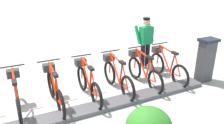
{
  "coord_description": "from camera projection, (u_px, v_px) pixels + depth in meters",
  "views": [
    {
      "loc": [
        -4.16,
        1.01,
        2.93
      ],
      "look_at": [
        0.5,
        -1.24,
        0.9
      ],
      "focal_mm": 35.95,
      "sensor_mm": 36.0,
      "label": 1
    }
  ],
  "objects": [
    {
      "name": "ground_plane",
      "position": [
        71.0,
        116.0,
        4.96
      ],
      "size": [
        60.0,
        60.0,
        0.0
      ],
      "primitive_type": "plane",
      "color": "#A8A3A3"
    },
    {
      "name": "dock_rail_base",
      "position": [
        71.0,
        114.0,
        4.95
      ],
      "size": [
        0.44,
        7.36,
        0.1
      ],
      "primitive_type": "cube",
      "color": "#47474C",
      "rests_on": "ground"
    },
    {
      "name": "payment_kiosk",
      "position": [
        206.0,
        60.0,
        6.38
      ],
      "size": [
        0.36,
        0.52,
        1.28
      ],
      "color": "#38383D",
      "rests_on": "ground"
    },
    {
      "name": "bike_docked_0",
      "position": [
        167.0,
        66.0,
        6.58
      ],
      "size": [
        1.72,
        0.54,
        1.02
      ],
      "color": "black",
      "rests_on": "ground"
    },
    {
      "name": "bike_docked_1",
      "position": [
        143.0,
        70.0,
        6.25
      ],
      "size": [
        1.72,
        0.54,
        1.02
      ],
      "color": "black",
      "rests_on": "ground"
    },
    {
      "name": "bike_docked_2",
      "position": [
        117.0,
        76.0,
        5.92
      ],
      "size": [
        1.72,
        0.54,
        1.02
      ],
      "color": "black",
      "rests_on": "ground"
    },
    {
      "name": "bike_docked_3",
      "position": [
        87.0,
        82.0,
        5.58
      ],
      "size": [
        1.72,
        0.54,
        1.02
      ],
      "color": "black",
      "rests_on": "ground"
    },
    {
      "name": "bike_docked_4",
      "position": [
        54.0,
        89.0,
        5.25
      ],
      "size": [
        1.72,
        0.54,
        1.02
      ],
      "color": "black",
      "rests_on": "ground"
    },
    {
      "name": "bike_docked_5",
      "position": [
        17.0,
        96.0,
        4.92
      ],
      "size": [
        1.72,
        0.54,
        1.02
      ],
      "color": "black",
      "rests_on": "ground"
    },
    {
      "name": "worker_near_rack",
      "position": [
        146.0,
        41.0,
        7.29
      ],
      "size": [
        0.47,
        0.64,
        1.66
      ],
      "color": "white",
      "rests_on": "ground"
    }
  ]
}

